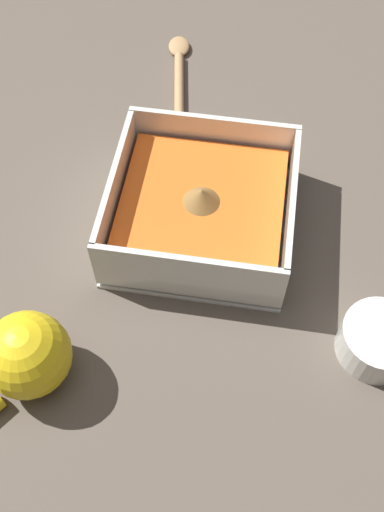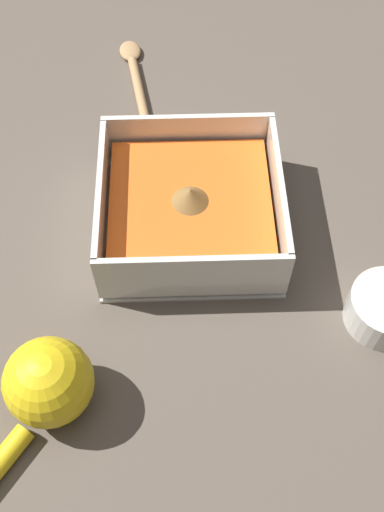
% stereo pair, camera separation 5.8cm
% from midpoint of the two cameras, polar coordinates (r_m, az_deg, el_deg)
% --- Properties ---
extents(ground_plane, '(4.00, 4.00, 0.00)m').
position_cam_midpoint_polar(ground_plane, '(0.65, -2.20, 2.75)').
color(ground_plane, brown).
extents(square_dish, '(0.19, 0.19, 0.07)m').
position_cam_midpoint_polar(square_dish, '(0.63, -2.82, 4.14)').
color(square_dish, silver).
rests_on(square_dish, ground_plane).
extents(spice_bowl, '(0.07, 0.07, 0.04)m').
position_cam_midpoint_polar(spice_bowl, '(0.60, 15.23, -5.17)').
color(spice_bowl, silver).
rests_on(spice_bowl, ground_plane).
extents(lemon_squeezer, '(0.15, 0.19, 0.08)m').
position_cam_midpoint_polar(lemon_squeezer, '(0.55, -17.20, -12.58)').
color(lemon_squeezer, yellow).
rests_on(lemon_squeezer, ground_plane).
extents(wooden_spoon, '(0.06, 0.22, 0.01)m').
position_cam_midpoint_polar(wooden_spoon, '(0.79, -7.28, 15.28)').
color(wooden_spoon, tan).
rests_on(wooden_spoon, ground_plane).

